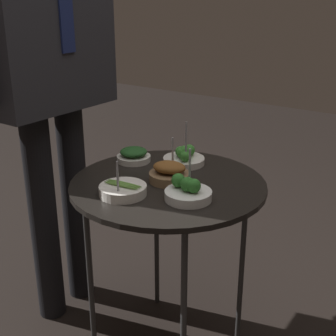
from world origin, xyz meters
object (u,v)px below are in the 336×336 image
object	(u,v)px
bowl_spinach_back_left	(134,155)
bowl_asparagus_mid_right	(123,190)
serving_cart	(168,196)
bowl_broccoli_back_right	(184,157)
bowl_broccoli_mid_left	(188,191)
waiter_figure	(44,40)
bowl_roast_far_rim	(169,173)

from	to	relation	value
bowl_spinach_back_left	bowl_asparagus_mid_right	xyz separation A→B (m)	(-0.26, -0.17, -0.01)
bowl_asparagus_mid_right	serving_cart	bearing A→B (deg)	-18.32
serving_cart	bowl_broccoli_back_right	distance (m)	0.20
bowl_spinach_back_left	bowl_asparagus_mid_right	size ratio (longest dim) A/B	0.84
bowl_spinach_back_left	bowl_broccoli_mid_left	size ratio (longest dim) A/B	0.84
bowl_asparagus_mid_right	bowl_broccoli_mid_left	size ratio (longest dim) A/B	1.00
bowl_broccoli_mid_left	waiter_figure	xyz separation A→B (m)	(0.05, 0.65, 0.41)
bowl_roast_far_rim	bowl_asparagus_mid_right	bearing A→B (deg)	163.09
bowl_broccoli_back_right	bowl_broccoli_mid_left	bearing A→B (deg)	-144.59
bowl_broccoli_mid_left	waiter_figure	world-z (taller)	waiter_figure
bowl_asparagus_mid_right	waiter_figure	world-z (taller)	waiter_figure
bowl_roast_far_rim	serving_cart	bearing A→B (deg)	-164.59
serving_cart	bowl_asparagus_mid_right	size ratio (longest dim) A/B	4.59
serving_cart	waiter_figure	bearing A→B (deg)	92.99
bowl_roast_far_rim	bowl_broccoli_mid_left	size ratio (longest dim) A/B	0.94
serving_cart	bowl_spinach_back_left	size ratio (longest dim) A/B	5.46
serving_cart	bowl_broccoli_back_right	bearing A→B (deg)	16.32
bowl_asparagus_mid_right	bowl_broccoli_mid_left	distance (m)	0.21
bowl_roast_far_rim	bowl_asparagus_mid_right	distance (m)	0.18
bowl_spinach_back_left	bowl_broccoli_mid_left	bearing A→B (deg)	-115.63
bowl_broccoli_back_right	bowl_broccoli_mid_left	world-z (taller)	bowl_broccoli_back_right
bowl_spinach_back_left	bowl_asparagus_mid_right	bearing A→B (deg)	-147.31
bowl_roast_far_rim	bowl_broccoli_mid_left	world-z (taller)	bowl_broccoli_mid_left
waiter_figure	bowl_spinach_back_left	bearing A→B (deg)	-68.73
bowl_asparagus_mid_right	bowl_broccoli_mid_left	xyz separation A→B (m)	(0.09, -0.18, 0.01)
bowl_broccoli_back_right	waiter_figure	distance (m)	0.66
serving_cart	bowl_roast_far_rim	distance (m)	0.08
bowl_spinach_back_left	waiter_figure	bearing A→B (deg)	111.27
serving_cart	waiter_figure	world-z (taller)	waiter_figure
serving_cart	bowl_spinach_back_left	xyz separation A→B (m)	(0.09, 0.22, 0.07)
bowl_broccoli_back_right	bowl_roast_far_rim	size ratio (longest dim) A/B	1.21
bowl_broccoli_back_right	bowl_asparagus_mid_right	world-z (taller)	bowl_broccoli_back_right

